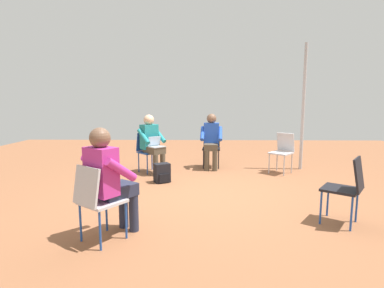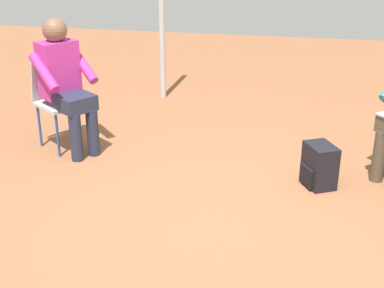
# 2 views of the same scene
# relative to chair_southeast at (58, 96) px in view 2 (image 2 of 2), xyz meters

# --- Properties ---
(ground_plane) EXTENTS (14.00, 14.00, 0.00)m
(ground_plane) POSITION_rel_chair_southeast_xyz_m (-1.78, 1.27, -0.50)
(ground_plane) COLOR brown
(chair_southeast) EXTENTS (0.58, 0.57, 0.85)m
(chair_southeast) POSITION_rel_chair_southeast_xyz_m (0.00, 0.00, 0.00)
(chair_southeast) COLOR #B7B7BC
(chair_southeast) RESTS_ON ground
(person_in_magenta) EXTENTS (0.63, 0.63, 1.24)m
(person_in_magenta) POSITION_rel_chair_southeast_xyz_m (-0.14, 0.10, 0.20)
(person_in_magenta) COLOR #23283D
(person_in_magenta) RESTS_ON ground
(backpack_near_laptop_user) EXTENTS (0.31, 0.34, 0.36)m
(backpack_near_laptop_user) POSITION_rel_chair_southeast_xyz_m (-2.45, 0.40, -0.34)
(backpack_near_laptop_user) COLOR black
(backpack_near_laptop_user) RESTS_ON ground
(tent_pole_far) EXTENTS (0.07, 0.07, 2.29)m
(tent_pole_far) POSITION_rel_chair_southeast_xyz_m (-0.60, -1.66, 0.65)
(tent_pole_far) COLOR #B2B2B7
(tent_pole_far) RESTS_ON ground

